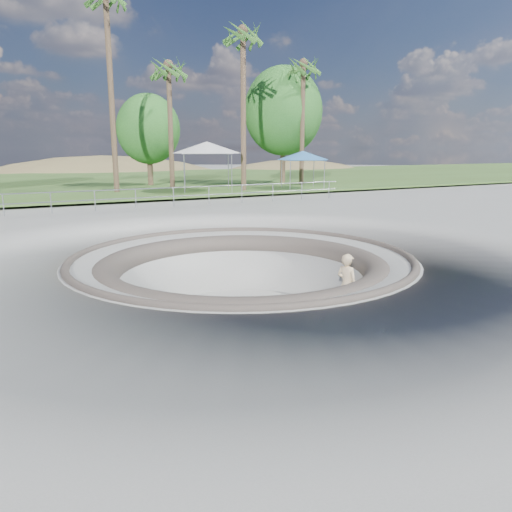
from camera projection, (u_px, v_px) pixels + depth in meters
ground at (242, 257)px, 14.98m from camera, size 180.00×180.00×0.00m
skate_bowl at (242, 314)px, 15.36m from camera, size 14.00×14.00×4.10m
grass_strip at (71, 182)px, 44.23m from camera, size 180.00×36.00×0.12m
distant_hills at (78, 225)px, 67.47m from camera, size 103.20×45.00×28.60m
safety_railing at (136, 199)px, 25.17m from camera, size 25.00×0.06×1.03m
skateboard at (346, 316)px, 15.20m from camera, size 0.94×0.45×0.09m
skater at (347, 285)px, 14.99m from camera, size 0.62×0.80×1.94m
canopy_white at (207, 148)px, 33.95m from camera, size 6.19×6.19×3.35m
canopy_blue at (303, 156)px, 36.43m from camera, size 5.12×5.12×2.71m
palm_c at (106, 5)px, 31.29m from camera, size 2.60×2.60×13.48m
palm_d at (169, 72)px, 35.22m from camera, size 2.60×2.60×9.57m
palm_e at (243, 41)px, 33.00m from camera, size 2.60×2.60×11.44m
palm_f at (303, 71)px, 38.83m from camera, size 2.60×2.60×10.29m
bushy_tree_mid at (148, 129)px, 39.25m from camera, size 5.00×4.55×7.22m
bushy_tree_right at (283, 111)px, 41.97m from camera, size 6.76×6.14×9.75m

